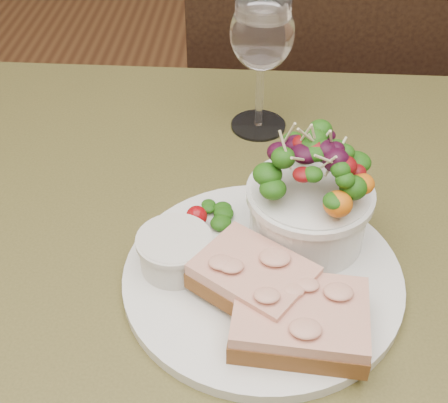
# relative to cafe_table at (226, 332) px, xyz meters

# --- Properties ---
(cafe_table) EXTENTS (0.80, 0.80, 0.75)m
(cafe_table) POSITION_rel_cafe_table_xyz_m (0.00, 0.00, 0.00)
(cafe_table) COLOR #413E1B
(cafe_table) RESTS_ON ground
(chair_far) EXTENTS (0.43, 0.43, 0.90)m
(chair_far) POSITION_rel_cafe_table_xyz_m (0.12, 0.66, -0.36)
(chair_far) COLOR black
(chair_far) RESTS_ON ground
(dinner_plate) EXTENTS (0.27, 0.27, 0.01)m
(dinner_plate) POSITION_rel_cafe_table_xyz_m (0.04, -0.02, 0.11)
(dinner_plate) COLOR silver
(dinner_plate) RESTS_ON cafe_table
(sandwich_front) EXTENTS (0.12, 0.09, 0.03)m
(sandwich_front) POSITION_rel_cafe_table_xyz_m (0.07, -0.08, 0.13)
(sandwich_front) COLOR #492913
(sandwich_front) RESTS_ON dinner_plate
(sandwich_back) EXTENTS (0.12, 0.12, 0.03)m
(sandwich_back) POSITION_rel_cafe_table_xyz_m (0.03, -0.04, 0.14)
(sandwich_back) COLOR #492913
(sandwich_back) RESTS_ON dinner_plate
(ramekin) EXTENTS (0.07, 0.07, 0.04)m
(ramekin) POSITION_rel_cafe_table_xyz_m (-0.05, -0.01, 0.13)
(ramekin) COLOR silver
(ramekin) RESTS_ON dinner_plate
(salad_bowl) EXTENTS (0.11, 0.11, 0.13)m
(salad_bowl) POSITION_rel_cafe_table_xyz_m (0.08, 0.04, 0.17)
(salad_bowl) COLOR silver
(salad_bowl) RESTS_ON dinner_plate
(garnish) EXTENTS (0.05, 0.04, 0.02)m
(garnish) POSITION_rel_cafe_table_xyz_m (-0.02, 0.05, 0.12)
(garnish) COLOR #0D390A
(garnish) RESTS_ON dinner_plate
(wine_glass) EXTENTS (0.08, 0.08, 0.18)m
(wine_glass) POSITION_rel_cafe_table_xyz_m (0.03, 0.25, 0.22)
(wine_glass) COLOR white
(wine_glass) RESTS_ON cafe_table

